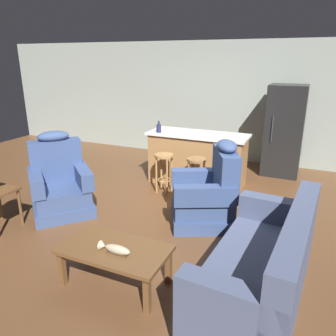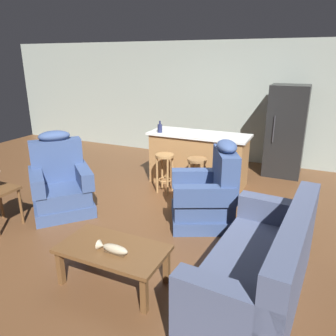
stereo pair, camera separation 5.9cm
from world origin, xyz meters
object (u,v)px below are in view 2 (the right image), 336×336
bar_stool_left (165,166)px  bar_stool_right (197,171)px  coffee_table (113,252)px  recliner_near_island (208,195)px  fish_figurine (112,248)px  couch (262,268)px  bottle_tall_green (160,128)px  kitchen_island (198,159)px  refrigerator (286,131)px  recliner_near_lamp (61,184)px

bar_stool_left → bar_stool_right: (0.59, 0.00, 0.00)m
coffee_table → recliner_near_island: (0.46, 1.68, 0.06)m
fish_figurine → bar_stool_right: (-0.03, 2.52, 0.01)m
couch → bottle_tall_green: (-2.27, 2.46, 0.69)m
kitchen_island → refrigerator: size_ratio=1.02×
recliner_near_lamp → refrigerator: refrigerator is taller
coffee_table → kitchen_island: kitchen_island is taller
couch → bar_stool_left: size_ratio=2.88×
couch → refrigerator: 3.92m
fish_figurine → bottle_tall_green: bearing=107.3°
couch → bar_stool_left: bearing=-41.7°
coffee_table → fish_figurine: size_ratio=3.24×
couch → kitchen_island: bearing=-55.0°
bar_stool_left → bar_stool_right: size_ratio=1.00×
recliner_near_lamp → bottle_tall_green: (0.83, 1.72, 0.61)m
fish_figurine → refrigerator: size_ratio=0.19×
coffee_table → couch: 1.47m
recliner_near_island → recliner_near_lamp: bearing=-11.3°
coffee_table → bottle_tall_green: size_ratio=5.19×
coffee_table → fish_figurine: (0.05, -0.07, 0.10)m
couch → bottle_tall_green: bottle_tall_green is taller
bar_stool_left → bottle_tall_green: 0.75m
fish_figurine → recliner_near_lamp: size_ratio=0.28×
coffee_table → recliner_near_lamp: recliner_near_lamp is taller
kitchen_island → couch: bearing=-59.1°
bar_stool_left → bar_stool_right: bearing=0.0°
coffee_table → bar_stool_left: (-0.57, 2.44, 0.11)m
recliner_near_lamp → refrigerator: 4.28m
recliner_near_island → bar_stool_right: recliner_near_island is taller
couch → kitchen_island: 3.12m
coffee_table → bar_stool_right: 2.45m
kitchen_island → refrigerator: bearing=41.3°
recliner_near_island → kitchen_island: recliner_near_island is taller
bar_stool_left → coffee_table: bearing=-76.9°
couch → bottle_tall_green: bearing=-43.1°
bar_stool_left → bottle_tall_green: (-0.29, 0.41, 0.56)m
fish_figurine → recliner_near_lamp: 2.12m
couch → bar_stool_left: 2.85m
recliner_near_island → refrigerator: refrigerator is taller
coffee_table → recliner_near_island: size_ratio=0.92×
recliner_near_island → bar_stool_right: 0.88m
refrigerator → recliner_near_lamp: bearing=-132.5°
coffee_table → couch: bearing=15.7°
kitchen_island → bar_stool_right: bearing=-72.2°
fish_figurine → recliner_near_island: size_ratio=0.28×
coffee_table → bar_stool_left: size_ratio=1.62×
recliner_near_island → refrigerator: (0.72, 2.59, 0.46)m
recliner_near_lamp → kitchen_island: (1.51, 1.94, 0.06)m
couch → coffee_table: bearing=19.9°
couch → bar_stool_right: 2.48m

